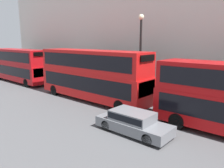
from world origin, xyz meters
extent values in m
cylinder|color=black|center=(0.48, 9.23, 0.50)|extent=(0.30, 1.00, 1.00)
cylinder|color=black|center=(2.73, 9.23, 0.50)|extent=(0.30, 1.00, 1.00)
cube|color=red|center=(1.60, 17.85, 1.46)|extent=(2.55, 11.50, 2.22)
cube|color=red|center=(1.60, 17.85, 3.52)|extent=(2.50, 11.27, 1.90)
cube|color=black|center=(1.60, 17.85, 1.72)|extent=(2.59, 10.58, 1.24)
cube|color=black|center=(1.60, 17.85, 3.61)|extent=(2.59, 10.58, 1.14)
cube|color=black|center=(1.60, 12.13, 1.90)|extent=(2.17, 0.06, 1.11)
cube|color=black|center=(1.60, 12.13, 4.09)|extent=(1.78, 0.06, 0.46)
cylinder|color=black|center=(0.48, 13.70, 0.50)|extent=(0.30, 1.00, 1.00)
cylinder|color=black|center=(2.73, 13.70, 0.50)|extent=(0.30, 1.00, 1.00)
cylinder|color=black|center=(0.48, 21.99, 0.50)|extent=(0.30, 1.00, 1.00)
cylinder|color=black|center=(2.73, 21.99, 0.50)|extent=(0.30, 1.00, 1.00)
cube|color=#A80F14|center=(1.60, 31.32, 1.35)|extent=(2.55, 10.86, 2.00)
cube|color=#A80F14|center=(1.60, 31.32, 3.27)|extent=(2.50, 10.64, 1.84)
cube|color=black|center=(1.60, 31.32, 1.59)|extent=(2.59, 9.99, 1.12)
cube|color=black|center=(1.60, 31.32, 3.37)|extent=(2.59, 9.99, 1.10)
cube|color=black|center=(1.60, 25.93, 1.75)|extent=(2.17, 0.06, 1.00)
cube|color=black|center=(1.60, 25.93, 3.83)|extent=(1.78, 0.06, 0.44)
cylinder|color=black|center=(0.48, 27.50, 0.50)|extent=(0.30, 1.00, 1.00)
cylinder|color=black|center=(2.73, 27.50, 0.50)|extent=(0.30, 1.00, 1.00)
cylinder|color=black|center=(2.73, 35.15, 0.50)|extent=(0.30, 1.00, 1.00)
cube|color=slate|center=(-1.80, 10.83, 0.47)|extent=(1.76, 4.49, 0.58)
cube|color=slate|center=(-1.80, 10.94, 1.03)|extent=(1.55, 2.47, 0.55)
cube|color=black|center=(-1.80, 10.94, 1.06)|extent=(1.58, 2.34, 0.35)
cylinder|color=black|center=(-2.57, 9.39, 0.32)|extent=(0.22, 0.64, 0.64)
cylinder|color=black|center=(-1.03, 9.39, 0.32)|extent=(0.22, 0.64, 0.64)
cylinder|color=black|center=(-2.57, 12.26, 0.32)|extent=(0.22, 0.64, 0.64)
cylinder|color=black|center=(-1.03, 12.26, 0.32)|extent=(0.22, 0.64, 0.64)
cylinder|color=black|center=(3.46, 13.99, 3.45)|extent=(0.18, 0.18, 6.90)
sphere|color=beige|center=(3.46, 13.99, 7.12)|extent=(0.44, 0.44, 0.44)
cylinder|color=brown|center=(4.06, 24.81, 0.70)|extent=(0.36, 0.36, 1.39)
sphere|color=tan|center=(4.06, 24.81, 1.50)|extent=(0.22, 0.22, 0.22)
camera|label=1|loc=(-11.58, 3.94, 5.31)|focal=35.00mm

